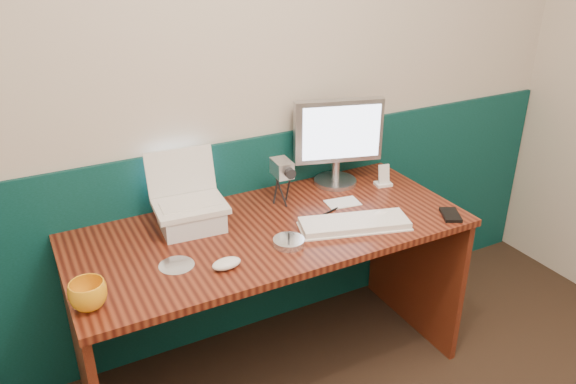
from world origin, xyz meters
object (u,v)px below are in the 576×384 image
desk (272,303)px  mug (88,295)px  laptop (188,182)px  camcorder (282,180)px  monitor (337,143)px  keyboard (354,224)px

desk → mug: 0.88m
laptop → desk: bearing=-23.1°
camcorder → monitor: bearing=17.2°
keyboard → camcorder: 0.38m
monitor → camcorder: monitor is taller
desk → camcorder: 0.53m
desk → keyboard: keyboard is taller
laptop → keyboard: laptop is taller
keyboard → desk: bearing=168.9°
keyboard → camcorder: bearing=132.6°
desk → laptop: size_ratio=5.77×
monitor → keyboard: (-0.16, -0.40, -0.19)m
laptop → mug: 0.60m
laptop → mug: (-0.46, -0.35, -0.15)m
desk → keyboard: bearing=-27.5°
mug → monitor: bearing=20.5°
laptop → monitor: bearing=11.9°
monitor → keyboard: monitor is taller
mug → desk: bearing=15.5°
desk → keyboard: (0.30, -0.16, 0.39)m
desk → camcorder: size_ratio=7.29×
mug → laptop: bearing=37.4°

